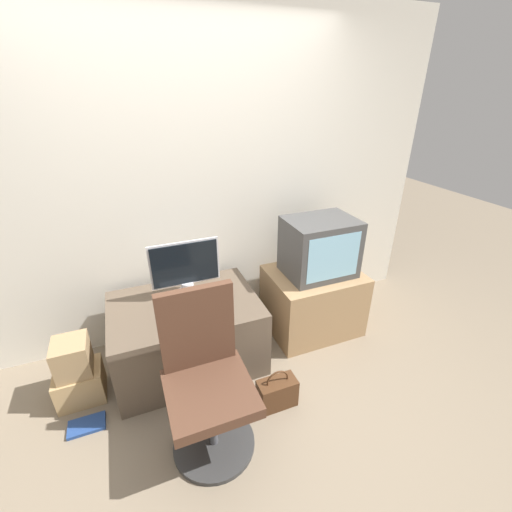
% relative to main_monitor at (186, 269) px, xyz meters
% --- Properties ---
extents(ground_plane, '(12.00, 12.00, 0.00)m').
position_rel_main_monitor_xyz_m(ground_plane, '(0.12, -0.96, -0.78)').
color(ground_plane, '#7F705B').
extents(wall_back, '(4.40, 0.05, 2.60)m').
position_rel_main_monitor_xyz_m(wall_back, '(0.12, 0.36, 0.52)').
color(wall_back, silver).
rests_on(wall_back, ground_plane).
extents(desk, '(1.09, 0.77, 0.55)m').
position_rel_main_monitor_xyz_m(desk, '(-0.06, -0.11, -0.50)').
color(desk, brown).
rests_on(desk, ground_plane).
extents(side_stand, '(0.77, 0.61, 0.56)m').
position_rel_main_monitor_xyz_m(side_stand, '(1.07, -0.09, -0.49)').
color(side_stand, '#A37F56').
rests_on(side_stand, ground_plane).
extents(main_monitor, '(0.52, 0.20, 0.44)m').
position_rel_main_monitor_xyz_m(main_monitor, '(0.00, 0.00, 0.00)').
color(main_monitor, silver).
rests_on(main_monitor, desk).
extents(keyboard, '(0.30, 0.10, 0.01)m').
position_rel_main_monitor_xyz_m(keyboard, '(-0.04, -0.21, -0.22)').
color(keyboard, white).
rests_on(keyboard, desk).
extents(mouse, '(0.06, 0.04, 0.03)m').
position_rel_main_monitor_xyz_m(mouse, '(0.17, -0.19, -0.21)').
color(mouse, silver).
rests_on(mouse, desk).
extents(crt_tv, '(0.56, 0.43, 0.48)m').
position_rel_main_monitor_xyz_m(crt_tv, '(1.09, -0.09, 0.03)').
color(crt_tv, '#474747').
rests_on(crt_tv, side_stand).
extents(office_chair, '(0.50, 0.50, 1.02)m').
position_rel_main_monitor_xyz_m(office_chair, '(-0.07, -0.82, -0.33)').
color(office_chair, '#333333').
rests_on(office_chair, ground_plane).
extents(cardboard_box_lower, '(0.31, 0.27, 0.24)m').
position_rel_main_monitor_xyz_m(cardboard_box_lower, '(-0.84, -0.18, -0.66)').
color(cardboard_box_lower, tan).
rests_on(cardboard_box_lower, ground_plane).
extents(cardboard_box_upper, '(0.22, 0.24, 0.25)m').
position_rel_main_monitor_xyz_m(cardboard_box_upper, '(-0.84, -0.18, -0.41)').
color(cardboard_box_upper, '#A3845B').
rests_on(cardboard_box_upper, cardboard_box_lower).
extents(handbag, '(0.27, 0.14, 0.31)m').
position_rel_main_monitor_xyz_m(handbag, '(0.42, -0.76, -0.67)').
color(handbag, '#4C2D19').
rests_on(handbag, ground_plane).
extents(book, '(0.23, 0.14, 0.02)m').
position_rel_main_monitor_xyz_m(book, '(-0.81, -0.46, -0.77)').
color(book, navy).
rests_on(book, ground_plane).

